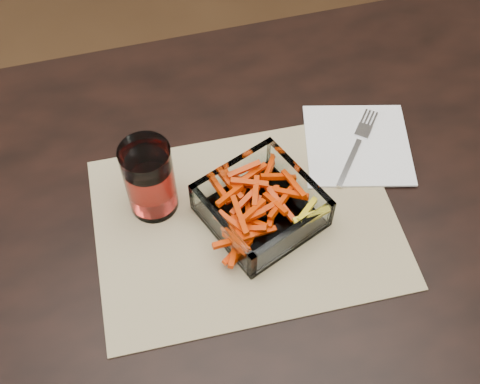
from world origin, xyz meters
name	(u,v)px	position (x,y,z in m)	size (l,w,h in m)	color
dining_table	(306,247)	(0.00, 0.00, 0.66)	(1.60, 0.90, 0.75)	black
placemat	(246,222)	(-0.10, 0.02, 0.75)	(0.45, 0.33, 0.00)	tan
glass_bowl	(261,207)	(-0.07, 0.02, 0.78)	(0.20, 0.20, 0.06)	white
tumbler	(150,181)	(-0.22, 0.09, 0.81)	(0.07, 0.07, 0.13)	white
napkin	(358,145)	(0.12, 0.11, 0.76)	(0.17, 0.17, 0.00)	white
fork	(357,144)	(0.12, 0.11, 0.76)	(0.12, 0.14, 0.00)	silver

